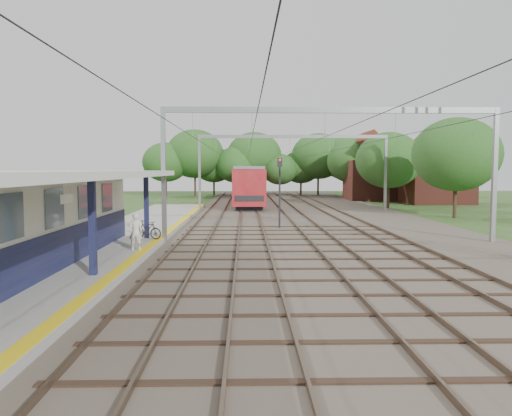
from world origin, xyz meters
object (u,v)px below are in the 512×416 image
object	(u,v)px
train	(248,182)
signal_post	(280,184)
bicycle	(147,230)
person	(136,232)

from	to	relation	value
train	signal_post	xyz separation A→B (m)	(1.85, -31.58, 0.70)
train	signal_post	bearing A→B (deg)	-86.65
bicycle	signal_post	bearing A→B (deg)	-27.29
bicycle	train	size ratio (longest dim) A/B	0.04
person	signal_post	size ratio (longest dim) A/B	0.35
bicycle	signal_post	size ratio (longest dim) A/B	0.34
bicycle	train	bearing A→B (deg)	10.81
person	train	size ratio (longest dim) A/B	0.04
person	signal_post	distance (m)	12.58
person	bicycle	size ratio (longest dim) A/B	1.03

